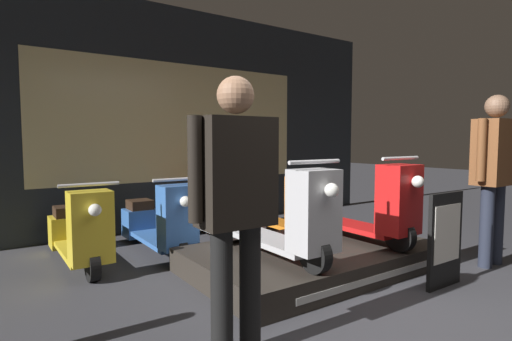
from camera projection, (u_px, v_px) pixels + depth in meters
The scene contains 12 objects.
ground_plane at pixel (392, 318), 2.90m from camera, with size 30.00×30.00×0.00m, color #38383D.
shop_wall_back at pixel (179, 119), 5.87m from camera, with size 7.31×0.09×3.20m.
display_platform at pixel (312, 257), 4.01m from camera, with size 2.42×1.50×0.23m.
scooter_display_left at pixel (273, 219), 3.61m from camera, with size 0.52×1.63×0.91m.
scooter_display_right at pixel (355, 208), 4.23m from camera, with size 0.52×1.63×0.91m.
scooter_backrow_0 at pixel (79, 232), 4.09m from camera, with size 0.52×1.63×0.91m.
scooter_backrow_1 at pixel (159, 223), 4.57m from camera, with size 0.52×1.63×0.91m.
scooter_backrow_2 at pixel (223, 215), 5.05m from camera, with size 0.52×1.63×0.91m.
scooter_backrow_3 at pixel (276, 208), 5.53m from camera, with size 0.52×1.63×0.91m.
person_left_browsing at pixel (236, 194), 2.31m from camera, with size 0.60×0.24×1.65m.
person_right_browsing at pixel (494, 164), 4.04m from camera, with size 0.63×0.27×1.74m.
price_sign_board at pixel (445, 240), 3.48m from camera, with size 0.47×0.04×0.84m.
Camera 1 is at (-2.41, -1.75, 1.29)m, focal length 28.00 mm.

